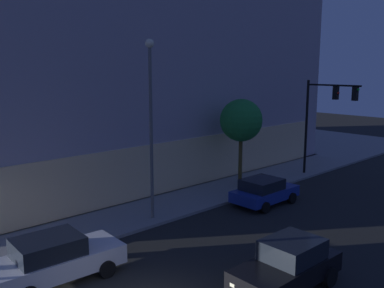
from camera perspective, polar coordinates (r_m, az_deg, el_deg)
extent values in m
cube|color=#4C4C51|center=(36.10, -11.54, -2.20)|extent=(30.05, 21.69, 0.15)
cube|color=#FED99A|center=(27.54, -0.23, -2.36)|extent=(26.68, 0.60, 3.12)
cube|color=#ACA0AB|center=(35.31, -12.08, 12.57)|extent=(29.65, 21.29, 18.28)
cylinder|color=black|center=(31.53, 15.15, 2.21)|extent=(0.18, 0.18, 6.72)
cylinder|color=black|center=(30.26, 18.54, 7.52)|extent=(0.18, 3.91, 0.12)
cube|color=black|center=(30.19, 18.81, 6.55)|extent=(0.32, 0.32, 0.90)
sphere|color=red|center=(30.10, 19.11, 6.52)|extent=(0.18, 0.18, 0.18)
cube|color=black|center=(29.54, 21.13, 6.34)|extent=(0.32, 0.32, 0.90)
sphere|color=green|center=(29.45, 21.48, 6.85)|extent=(0.18, 0.18, 0.18)
cylinder|color=#606060|center=(21.03, -5.52, 1.20)|extent=(0.16, 0.16, 8.56)
sphere|color=#F9EFC6|center=(20.80, -5.74, 13.34)|extent=(0.44, 0.44, 0.44)
cylinder|color=brown|center=(27.58, 6.53, -2.34)|extent=(0.25, 0.25, 3.19)
sphere|color=#207E32|center=(27.12, 6.64, 3.20)|extent=(2.72, 2.72, 2.72)
cube|color=silver|center=(16.85, -17.57, -14.92)|extent=(4.76, 2.20, 0.72)
cube|color=black|center=(16.46, -18.86, -12.97)|extent=(2.40, 1.89, 0.67)
cube|color=#F9F4CC|center=(18.22, -11.52, -12.68)|extent=(0.13, 0.21, 0.12)
cube|color=#F9F4CC|center=(17.26, -9.58, -13.94)|extent=(0.13, 0.21, 0.12)
cylinder|color=black|center=(18.35, -14.45, -13.87)|extent=(0.65, 0.27, 0.64)
cylinder|color=black|center=(16.74, -11.39, -16.18)|extent=(0.65, 0.27, 0.64)
cylinder|color=black|center=(17.44, -23.36, -15.72)|extent=(0.65, 0.27, 0.64)
cube|color=black|center=(15.82, 12.56, -16.30)|extent=(4.37, 1.93, 0.70)
cube|color=black|center=(15.77, 13.38, -13.63)|extent=(2.07, 1.70, 0.69)
cube|color=#F9F4CC|center=(14.65, 5.58, -18.37)|extent=(0.12, 0.20, 0.12)
cylinder|color=black|center=(15.54, 6.54, -18.08)|extent=(0.72, 0.25, 0.71)
cylinder|color=black|center=(16.56, 18.07, -16.67)|extent=(0.72, 0.25, 0.71)
cylinder|color=black|center=(17.44, 12.65, -14.97)|extent=(0.72, 0.25, 0.71)
cube|color=navy|center=(24.74, 9.79, -6.59)|extent=(4.04, 1.98, 0.61)
cube|color=black|center=(24.34, 9.40, -5.37)|extent=(2.13, 1.78, 0.60)
cube|color=#F9F4CC|center=(26.61, 11.37, -5.45)|extent=(0.12, 0.20, 0.12)
cube|color=#F9F4CC|center=(25.96, 13.50, -5.92)|extent=(0.12, 0.20, 0.12)
cylinder|color=black|center=(26.36, 9.72, -6.23)|extent=(0.62, 0.24, 0.62)
cylinder|color=black|center=(25.26, 13.31, -7.09)|extent=(0.62, 0.24, 0.62)
cylinder|color=black|center=(24.50, 6.12, -7.42)|extent=(0.62, 0.24, 0.62)
cylinder|color=black|center=(23.31, 9.83, -8.43)|extent=(0.62, 0.24, 0.62)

